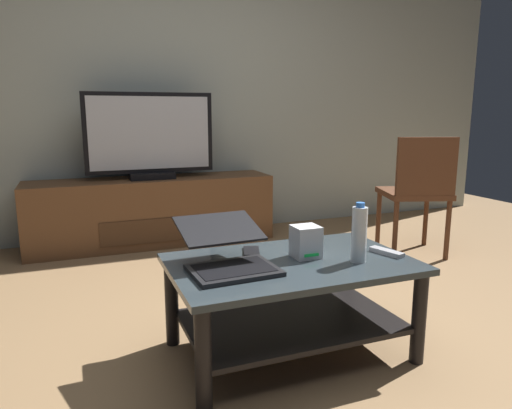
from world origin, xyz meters
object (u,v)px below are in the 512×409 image
(television, at_px, (150,138))
(router_box, at_px, (306,242))
(coffee_table, at_px, (291,290))
(cell_phone, at_px, (251,251))
(media_cabinet, at_px, (153,211))
(dining_chair, at_px, (418,188))
(water_bottle_near, at_px, (359,234))
(laptop, at_px, (227,253))
(tv_remote, at_px, (387,252))

(television, xyz_separation_m, router_box, (0.34, -1.95, -0.36))
(coffee_table, relative_size, cell_phone, 7.32)
(media_cabinet, relative_size, cell_phone, 13.60)
(coffee_table, xyz_separation_m, media_cabinet, (-0.26, 2.00, -0.03))
(dining_chair, xyz_separation_m, cell_phone, (-1.59, -0.78, -0.08))
(coffee_table, distance_m, media_cabinet, 2.02)
(media_cabinet, distance_m, water_bottle_near, 2.19)
(dining_chair, relative_size, router_box, 6.30)
(coffee_table, relative_size, water_bottle_near, 4.02)
(television, bearing_deg, router_box, -80.02)
(laptop, distance_m, water_bottle_near, 0.56)
(laptop, bearing_deg, router_box, 1.27)
(router_box, bearing_deg, television, 99.98)
(laptop, xyz_separation_m, router_box, (0.36, 0.01, 0.01))
(laptop, bearing_deg, cell_phone, 44.06)
(laptop, xyz_separation_m, tv_remote, (0.72, -0.09, -0.05))
(router_box, distance_m, water_bottle_near, 0.23)
(television, xyz_separation_m, laptop, (-0.02, -1.96, -0.36))
(dining_chair, xyz_separation_m, water_bottle_near, (-1.21, -1.07, 0.04))
(laptop, distance_m, router_box, 0.36)
(media_cabinet, bearing_deg, tv_remote, -71.34)
(coffee_table, bearing_deg, router_box, 17.62)
(media_cabinet, distance_m, television, 0.58)
(coffee_table, height_order, tv_remote, tv_remote)
(media_cabinet, height_order, dining_chair, dining_chair)
(media_cabinet, xyz_separation_m, dining_chair, (1.73, -1.05, 0.24))
(coffee_table, distance_m, tv_remote, 0.46)
(cell_phone, xyz_separation_m, tv_remote, (0.55, -0.25, 0.01))
(media_cabinet, xyz_separation_m, cell_phone, (0.15, -1.82, 0.16))
(coffee_table, xyz_separation_m, laptop, (-0.28, 0.02, 0.20))
(television, height_order, router_box, television)
(media_cabinet, height_order, television, television)
(water_bottle_near, distance_m, cell_phone, 0.49)
(media_cabinet, bearing_deg, coffee_table, -82.53)
(media_cabinet, xyz_separation_m, television, (0.00, -0.02, 0.58))
(television, relative_size, dining_chair, 1.12)
(coffee_table, height_order, cell_phone, cell_phone)
(dining_chair, distance_m, tv_remote, 1.46)
(television, distance_m, water_bottle_near, 2.17)
(tv_remote, bearing_deg, laptop, 155.42)
(laptop, bearing_deg, dining_chair, 28.12)
(water_bottle_near, bearing_deg, television, 104.00)
(coffee_table, distance_m, laptop, 0.34)
(dining_chair, bearing_deg, tv_remote, -135.34)
(television, relative_size, cell_phone, 7.02)
(television, height_order, cell_phone, television)
(media_cabinet, relative_size, tv_remote, 11.90)
(media_cabinet, height_order, tv_remote, media_cabinet)
(media_cabinet, bearing_deg, laptop, -90.48)
(coffee_table, distance_m, television, 2.07)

